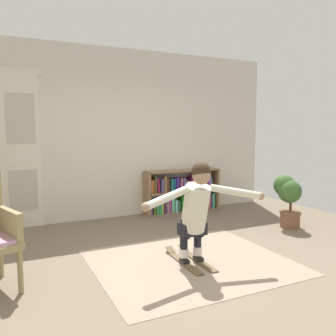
{
  "coord_description": "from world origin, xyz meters",
  "views": [
    {
      "loc": [
        -1.84,
        -3.3,
        1.53
      ],
      "look_at": [
        0.05,
        0.63,
        1.05
      ],
      "focal_mm": 37.65,
      "sensor_mm": 36.0,
      "label": 1
    }
  ],
  "objects_px": {
    "person_skier": "(196,206)",
    "bookshelf": "(182,193)",
    "potted_plant": "(288,193)",
    "skis_pair": "(189,259)"
  },
  "relations": [
    {
      "from": "bookshelf",
      "to": "person_skier",
      "type": "relative_size",
      "value": 0.99
    },
    {
      "from": "person_skier",
      "to": "skis_pair",
      "type": "bearing_deg",
      "value": 88.71
    },
    {
      "from": "potted_plant",
      "to": "person_skier",
      "type": "relative_size",
      "value": 0.56
    },
    {
      "from": "bookshelf",
      "to": "skis_pair",
      "type": "bearing_deg",
      "value": -116.0
    },
    {
      "from": "potted_plant",
      "to": "skis_pair",
      "type": "height_order",
      "value": "potted_plant"
    },
    {
      "from": "potted_plant",
      "to": "skis_pair",
      "type": "bearing_deg",
      "value": -163.85
    },
    {
      "from": "skis_pair",
      "to": "potted_plant",
      "type": "bearing_deg",
      "value": 16.15
    },
    {
      "from": "bookshelf",
      "to": "potted_plant",
      "type": "xyz_separation_m",
      "value": [
        1.0,
        -1.63,
        0.19
      ]
    },
    {
      "from": "person_skier",
      "to": "bookshelf",
      "type": "bearing_deg",
      "value": 65.43
    },
    {
      "from": "person_skier",
      "to": "potted_plant",
      "type": "bearing_deg",
      "value": 20.02
    }
  ]
}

